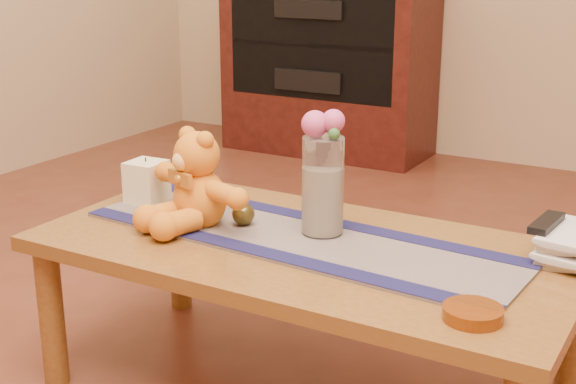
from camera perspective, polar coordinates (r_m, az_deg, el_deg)
The scene contains 29 objects.
coffee_table_top at distance 2.07m, azimuth 1.20°, elevation -4.17°, with size 1.40×0.70×0.04m, color brown.
table_leg_fl at distance 2.32m, azimuth -16.64°, elevation -8.58°, with size 0.07×0.07×0.41m, color brown.
table_leg_bl at distance 2.71m, azimuth -7.81°, elevation -4.17°, with size 0.07×0.07×0.41m, color brown.
table_leg_br at distance 2.23m, azimuth 19.78°, elevation -9.96°, with size 0.07×0.07×0.41m, color brown.
persian_runner at distance 2.09m, azimuth 0.70°, elevation -3.27°, with size 1.20×0.35×0.01m, color #1A163F.
runner_border_near at distance 1.97m, azimuth -1.59°, elevation -4.37°, with size 1.20×0.06×0.00m, color #151541.
runner_border_far at distance 2.20m, azimuth 2.74°, elevation -2.05°, with size 1.20×0.06×0.00m, color #151541.
teddy_bear at distance 2.16m, azimuth -6.40°, elevation 0.92°, with size 0.37×0.30×0.25m, color orange, non-canonical shape.
pillar_candle at distance 2.38m, azimuth -10.13°, elevation 0.74°, with size 0.10×0.10×0.12m, color #F4E8B4.
candle_wick at distance 2.37m, azimuth -10.21°, elevation 2.31°, with size 0.00×0.00×0.01m, color black.
glass_vase at distance 2.07m, azimuth 2.52°, elevation 0.43°, with size 0.11×0.11×0.26m, color silver.
potpourri_fill at distance 2.08m, azimuth 2.51°, elevation -0.60°, with size 0.09×0.09×0.18m, color beige.
rose_left at distance 2.03m, azimuth 1.95°, elevation 4.91°, with size 0.07×0.07×0.07m, color #D34A88.
rose_right at distance 2.02m, azimuth 3.29°, elevation 5.13°, with size 0.06×0.06×0.06m, color #D34A88.
blue_flower_back at distance 2.05m, azimuth 3.28°, elevation 4.86°, with size 0.04×0.04×0.04m, color #5654B7.
blue_flower_side at distance 2.06m, azimuth 2.09°, elevation 4.69°, with size 0.04×0.04×0.04m, color #5654B7.
leaf_sprig at distance 2.00m, azimuth 3.33°, elevation 4.19°, with size 0.03×0.03×0.03m, color #33662D.
bronze_ball at distance 2.16m, azimuth -3.24°, elevation -1.59°, with size 0.06×0.06×0.06m, color #433A16.
book_bottom at distance 2.09m, azimuth 18.00°, elevation -3.98°, with size 0.17×0.22×0.02m, color beige.
book_lower at distance 2.07m, azimuth 18.15°, elevation -3.55°, with size 0.16×0.22×0.02m, color beige.
book_upper at distance 2.08m, azimuth 17.96°, elevation -2.94°, with size 0.17×0.22×0.02m, color beige.
book_top at distance 2.06m, azimuth 18.23°, elevation -2.54°, with size 0.16×0.22×0.02m, color beige.
tv_remote at distance 2.05m, azimuth 18.11°, elevation -2.12°, with size 0.04×0.16×0.02m, color black.
amber_dish at distance 1.69m, azimuth 13.15°, elevation -8.50°, with size 0.13×0.13×0.03m, color #BF5914.
media_cabinet at distance 4.72m, azimuth 2.94°, elevation 9.47°, with size 1.20×0.50×1.10m, color black.
cabinet_cavity at distance 4.50m, azimuth 1.58°, elevation 10.51°, with size 1.02×0.03×0.61m, color black.
cabinet_shelf at distance 4.58m, azimuth 2.09°, elevation 10.62°, with size 1.02×0.20×0.03m, color black.
stereo_upper at distance 4.58m, azimuth 2.24°, elevation 13.11°, with size 0.42×0.28×0.10m, color black.
stereo_lower at distance 4.62m, azimuth 2.18°, elevation 8.20°, with size 0.42×0.28×0.12m, color black.
Camera 1 is at (0.92, -1.69, 1.18)m, focal length 49.43 mm.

